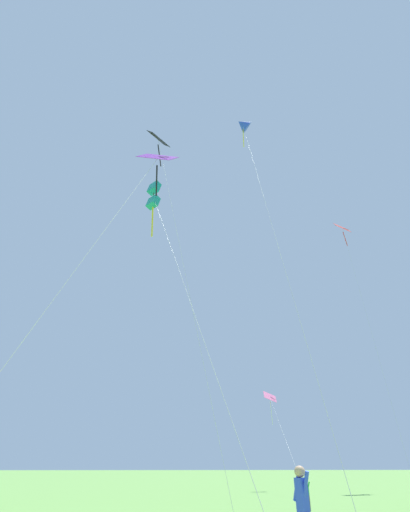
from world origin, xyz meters
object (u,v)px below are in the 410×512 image
person_child_small (307,492)px  person_foreground_watcher (303,502)px  kite_pink_low (271,403)px  kite_purple_streamer (154,165)px  kite_black_large (160,149)px  kite_red_high (344,235)px  kite_teal_box (154,197)px  kite_blue_delta (243,125)px

person_child_small → person_foreground_watcher: bearing=-108.1°
kite_pink_low → person_foreground_watcher: kite_pink_low is taller
kite_pink_low → kite_purple_streamer: size_ratio=0.83×
kite_purple_streamer → person_foreground_watcher: bearing=-38.0°
kite_black_large → person_foreground_watcher: (4.20, -10.81, -19.64)m
kite_purple_streamer → person_foreground_watcher: size_ratio=8.03×
kite_black_large → person_child_small: size_ratio=19.11×
person_child_small → kite_black_large: bearing=173.5°
person_child_small → kite_pink_low: bearing=80.5°
kite_red_high → kite_teal_box: bearing=-132.3°
person_foreground_watcher → kite_red_high: bearing=59.8°
kite_blue_delta → person_child_small: (1.67, -0.80, -22.63)m
kite_black_large → kite_blue_delta: (5.79, -0.05, 2.67)m
kite_teal_box → person_child_small: kite_teal_box is taller
kite_red_high → person_child_small: (-14.33, -20.22, -25.89)m
kite_pink_low → kite_red_high: bearing=19.5°
kite_black_large → person_foreground_watcher: kite_black_large is taller
kite_red_high → kite_pink_low: bearing=-160.5°
kite_teal_box → kite_black_large: (-0.15, 4.39, 7.23)m
kite_teal_box → person_child_small: (7.31, 3.54, -12.73)m
kite_pink_low → person_child_small: bearing=-99.5°
kite_blue_delta → person_child_small: 22.71m
kite_red_high → person_foreground_watcher: (-17.58, -30.18, -25.56)m
kite_pink_low → person_foreground_watcher: (-5.95, -26.06, -5.51)m
kite_purple_streamer → kite_pink_low: bearing=66.9°
kite_red_high → kite_teal_box: kite_red_high is taller
kite_pink_low → kite_black_large: 23.13m
person_child_small → kite_red_high: bearing=54.7°
kite_black_large → kite_blue_delta: kite_blue_delta is taller
person_foreground_watcher → kite_purple_streamer: bearing=142.0°
kite_teal_box → kite_black_large: 8.46m
kite_teal_box → person_foreground_watcher: (4.06, -6.42, -12.41)m
kite_pink_low → person_foreground_watcher: bearing=-102.9°
kite_teal_box → kite_red_high: bearing=47.7°
kite_black_large → kite_pink_low: bearing=56.3°
kite_purple_streamer → kite_teal_box: size_ratio=0.96×
kite_pink_low → kite_teal_box: kite_teal_box is taller
kite_red_high → kite_purple_streamer: kite_red_high is taller
kite_teal_box → kite_blue_delta: size_ratio=0.60×
kite_pink_low → kite_red_high: size_ratio=0.40×
kite_red_high → person_foreground_watcher: 43.28m
kite_red_high → kite_teal_box: 34.72m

